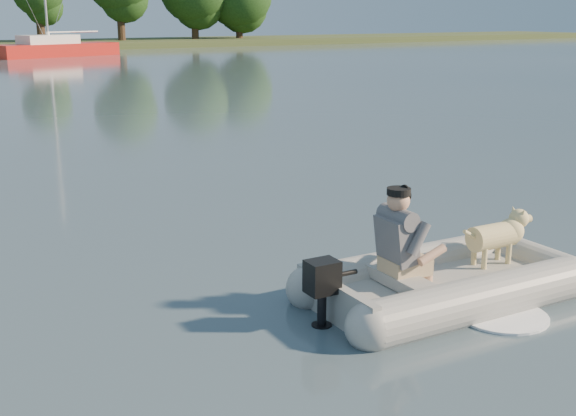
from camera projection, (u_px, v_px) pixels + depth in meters
water at (372, 311)px, 7.35m from camera, size 160.00×160.00×0.00m
dinghy at (452, 244)px, 7.61m from camera, size 4.48×2.96×1.35m
man at (399, 236)px, 7.29m from camera, size 0.73×0.64×1.05m
dog at (492, 241)px, 7.97m from camera, size 0.92×0.36×0.60m
outboard_motor at (322, 296)px, 6.92m from camera, size 0.41×0.30×0.76m
sailboat at (55, 49)px, 51.70m from camera, size 9.41×5.22×12.39m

